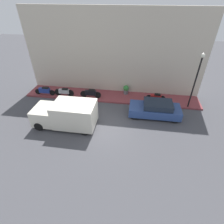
# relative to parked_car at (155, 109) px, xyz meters

# --- Properties ---
(ground_plane) EXTENTS (60.00, 60.00, 0.00)m
(ground_plane) POSITION_rel_parked_car_xyz_m (-2.10, 4.03, -0.64)
(ground_plane) COLOR #47474C
(sidewalk) EXTENTS (2.23, 16.50, 0.15)m
(sidewalk) POSITION_rel_parked_car_xyz_m (2.47, 4.03, -0.57)
(sidewalk) COLOR brown
(sidewalk) RESTS_ON ground_plane
(building_facade) EXTENTS (0.30, 16.50, 7.64)m
(building_facade) POSITION_rel_parked_car_xyz_m (3.73, 4.03, 3.18)
(building_facade) COLOR beige
(building_facade) RESTS_ON ground_plane
(parked_car) EXTENTS (1.76, 4.11, 1.31)m
(parked_car) POSITION_rel_parked_car_xyz_m (0.00, 0.00, 0.00)
(parked_car) COLOR #2D4784
(parked_car) RESTS_ON ground_plane
(delivery_van) EXTENTS (2.06, 4.67, 1.96)m
(delivery_van) POSITION_rel_parked_car_xyz_m (-2.24, 6.72, 0.36)
(delivery_van) COLOR silver
(delivery_van) RESTS_ON ground_plane
(scooter_silver) EXTENTS (0.30, 1.90, 0.80)m
(scooter_silver) POSITION_rel_parked_car_xyz_m (1.79, 8.48, -0.05)
(scooter_silver) COLOR #B7B7BF
(scooter_silver) RESTS_ON sidewalk
(motorcycle_red) EXTENTS (0.30, 1.79, 0.78)m
(motorcycle_red) POSITION_rel_parked_car_xyz_m (2.07, -0.17, -0.07)
(motorcycle_red) COLOR #B21E1E
(motorcycle_red) RESTS_ON sidewalk
(motorcycle_black) EXTENTS (0.30, 1.98, 0.85)m
(motorcycle_black) POSITION_rel_parked_car_xyz_m (1.87, 5.89, -0.03)
(motorcycle_black) COLOR black
(motorcycle_black) RESTS_ON sidewalk
(motorcycle_blue) EXTENTS (0.30, 2.01, 0.82)m
(motorcycle_blue) POSITION_rel_parked_car_xyz_m (1.72, 10.43, -0.05)
(motorcycle_blue) COLOR navy
(motorcycle_blue) RESTS_ON sidewalk
(streetlamp) EXTENTS (0.33, 0.33, 4.65)m
(streetlamp) POSITION_rel_parked_car_xyz_m (1.56, -2.96, 2.52)
(streetlamp) COLOR black
(streetlamp) RESTS_ON sidewalk
(potted_plant) EXTENTS (0.55, 0.55, 0.87)m
(potted_plant) POSITION_rel_parked_car_xyz_m (3.11, 2.65, -0.02)
(potted_plant) COLOR slate
(potted_plant) RESTS_ON sidewalk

